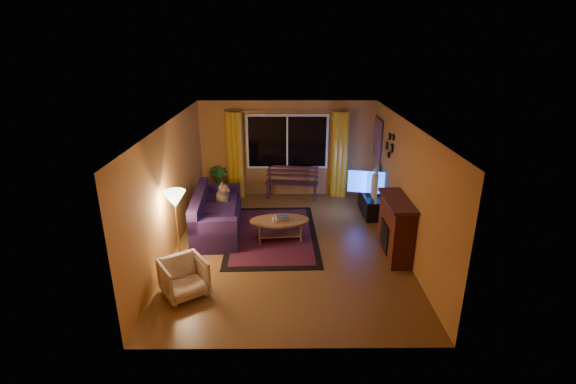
{
  "coord_description": "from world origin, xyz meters",
  "views": [
    {
      "loc": [
        -0.06,
        -7.57,
        3.95
      ],
      "look_at": [
        0.0,
        0.3,
        1.05
      ],
      "focal_mm": 26.0,
      "sensor_mm": 36.0,
      "label": 1
    }
  ],
  "objects_px": {
    "bench": "(292,190)",
    "tv_console": "(370,204)",
    "sofa": "(217,212)",
    "coffee_table": "(280,229)",
    "floor_lamp": "(178,229)",
    "armchair": "(184,276)"
  },
  "relations": [
    {
      "from": "sofa",
      "to": "tv_console",
      "type": "height_order",
      "value": "sofa"
    },
    {
      "from": "sofa",
      "to": "coffee_table",
      "type": "height_order",
      "value": "sofa"
    },
    {
      "from": "bench",
      "to": "sofa",
      "type": "xyz_separation_m",
      "value": [
        -1.64,
        -2.0,
        0.24
      ]
    },
    {
      "from": "tv_console",
      "to": "bench",
      "type": "bearing_deg",
      "value": 149.33
    },
    {
      "from": "coffee_table",
      "to": "tv_console",
      "type": "distance_m",
      "value": 2.54
    },
    {
      "from": "sofa",
      "to": "coffee_table",
      "type": "relative_size",
      "value": 1.79
    },
    {
      "from": "tv_console",
      "to": "coffee_table",
      "type": "bearing_deg",
      "value": -148.52
    },
    {
      "from": "bench",
      "to": "tv_console",
      "type": "height_order",
      "value": "tv_console"
    },
    {
      "from": "floor_lamp",
      "to": "coffee_table",
      "type": "relative_size",
      "value": 1.18
    },
    {
      "from": "sofa",
      "to": "coffee_table",
      "type": "distance_m",
      "value": 1.43
    },
    {
      "from": "bench",
      "to": "floor_lamp",
      "type": "relative_size",
      "value": 0.94
    },
    {
      "from": "tv_console",
      "to": "armchair",
      "type": "bearing_deg",
      "value": -138.59
    },
    {
      "from": "sofa",
      "to": "tv_console",
      "type": "distance_m",
      "value": 3.63
    },
    {
      "from": "floor_lamp",
      "to": "tv_console",
      "type": "xyz_separation_m",
      "value": [
        3.97,
        2.39,
        -0.49
      ]
    },
    {
      "from": "armchair",
      "to": "floor_lamp",
      "type": "distance_m",
      "value": 1.07
    },
    {
      "from": "sofa",
      "to": "tv_console",
      "type": "xyz_separation_m",
      "value": [
        3.5,
        0.94,
        -0.21
      ]
    },
    {
      "from": "armchair",
      "to": "floor_lamp",
      "type": "xyz_separation_m",
      "value": [
        -0.29,
        0.96,
        0.38
      ]
    },
    {
      "from": "sofa",
      "to": "floor_lamp",
      "type": "distance_m",
      "value": 1.55
    },
    {
      "from": "sofa",
      "to": "floor_lamp",
      "type": "relative_size",
      "value": 1.52
    },
    {
      "from": "floor_lamp",
      "to": "coffee_table",
      "type": "bearing_deg",
      "value": 29.4
    },
    {
      "from": "armchair",
      "to": "tv_console",
      "type": "xyz_separation_m",
      "value": [
        3.68,
        3.35,
        -0.11
      ]
    },
    {
      "from": "bench",
      "to": "coffee_table",
      "type": "relative_size",
      "value": 1.11
    }
  ]
}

